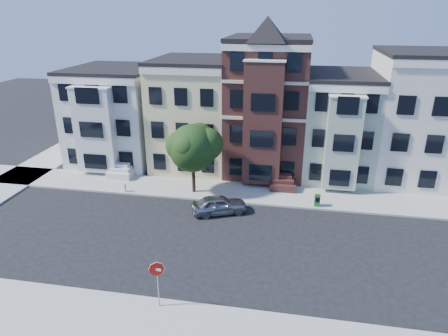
% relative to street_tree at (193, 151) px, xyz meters
% --- Properties ---
extents(ground, '(120.00, 120.00, 0.00)m').
position_rel_street_tree_xyz_m(ground, '(5.40, -7.35, -3.74)').
color(ground, black).
extents(far_sidewalk, '(60.00, 4.00, 0.15)m').
position_rel_street_tree_xyz_m(far_sidewalk, '(5.40, 0.65, -3.67)').
color(far_sidewalk, '#9E9B93').
rests_on(far_sidewalk, ground).
extents(house_white, '(8.00, 9.00, 9.00)m').
position_rel_street_tree_xyz_m(house_white, '(-9.60, 7.15, 0.76)').
color(house_white, silver).
rests_on(house_white, ground).
extents(house_yellow, '(7.00, 9.00, 10.00)m').
position_rel_street_tree_xyz_m(house_yellow, '(-1.60, 7.15, 1.26)').
color(house_yellow, beige).
rests_on(house_yellow, ground).
extents(house_brown, '(7.00, 9.00, 12.00)m').
position_rel_street_tree_xyz_m(house_brown, '(5.40, 7.15, 2.26)').
color(house_brown, '#3E1F19').
rests_on(house_brown, ground).
extents(house_green, '(6.00, 9.00, 9.00)m').
position_rel_street_tree_xyz_m(house_green, '(11.90, 7.15, 0.76)').
color(house_green, '#A0B197').
rests_on(house_green, ground).
extents(house_cream, '(8.00, 9.00, 11.00)m').
position_rel_street_tree_xyz_m(house_cream, '(18.90, 7.15, 1.76)').
color(house_cream, silver).
rests_on(house_cream, ground).
extents(street_tree, '(6.52, 6.52, 7.18)m').
position_rel_street_tree_xyz_m(street_tree, '(0.00, 0.00, 0.00)').
color(street_tree, '#264517').
rests_on(street_tree, far_sidewalk).
extents(parked_car, '(4.51, 3.15, 1.43)m').
position_rel_street_tree_xyz_m(parked_car, '(2.75, -3.13, -3.03)').
color(parked_car, gray).
rests_on(parked_car, ground).
extents(newspaper_box, '(0.47, 0.43, 0.95)m').
position_rel_street_tree_xyz_m(newspaper_box, '(10.11, -0.90, -3.12)').
color(newspaper_box, '#1D601D').
rests_on(newspaper_box, far_sidewalk).
extents(fire_hydrant, '(0.27, 0.27, 0.59)m').
position_rel_street_tree_xyz_m(fire_hydrant, '(-5.69, -1.05, -3.29)').
color(fire_hydrant, silver).
rests_on(fire_hydrant, far_sidewalk).
extents(stop_sign, '(0.84, 0.15, 3.03)m').
position_rel_street_tree_xyz_m(stop_sign, '(1.68, -13.91, -2.08)').
color(stop_sign, '#B71309').
rests_on(stop_sign, near_sidewalk).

